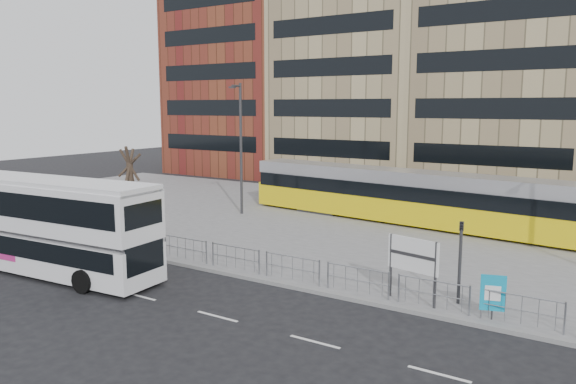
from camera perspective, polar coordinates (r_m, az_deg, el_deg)
The scene contains 15 objects.
ground at distance 24.68m, azimuth -4.76°, elevation -8.74°, with size 120.00×120.00×0.00m, color black.
plaza at distance 34.63m, azimuth 7.43°, elevation -3.54°, with size 64.00×24.00×0.15m, color slate.
kerb at distance 24.70m, azimuth -4.69°, elevation -8.55°, with size 64.00×0.25×0.17m, color gray.
building_row at distance 54.71m, azimuth 19.63°, elevation 14.04°, with size 70.40×18.40×31.20m.
pedestrian_barrier at distance 23.68m, azimuth -0.18°, elevation -6.99°, with size 32.07×0.07×1.10m.
road_markings at distance 21.18m, azimuth -9.30°, elevation -11.83°, with size 62.00×0.12×0.01m, color white.
double_decker_bus at distance 26.69m, azimuth -22.80°, elevation -2.97°, with size 10.80×3.32×4.26m.
tram at distance 34.56m, azimuth 15.98°, elevation -0.92°, with size 28.06×5.79×3.29m.
station_sign at distance 21.39m, azimuth 12.56°, elevation -6.55°, with size 2.09×0.51×2.44m.
ad_panel at distance 20.64m, azimuth 20.10°, elevation -9.67°, with size 0.82×0.31×1.57m.
pedestrian at distance 33.75m, azimuth -13.96°, elevation -2.37°, with size 0.66×0.43×1.80m, color black.
traffic_light_west at distance 31.60m, azimuth -19.08°, elevation -1.35°, with size 0.18×0.21×3.10m.
traffic_light_east at distance 21.59m, azimuth 17.11°, elevation -5.80°, with size 0.20×0.23×3.10m.
lamp_post_west at distance 37.64m, azimuth -4.85°, elevation 4.90°, with size 0.45×1.04×8.74m.
bare_tree at distance 39.27m, azimuth -15.88°, elevation 4.68°, with size 4.13×4.13×6.58m.
Camera 1 is at (14.40, -18.62, 7.41)m, focal length 35.00 mm.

